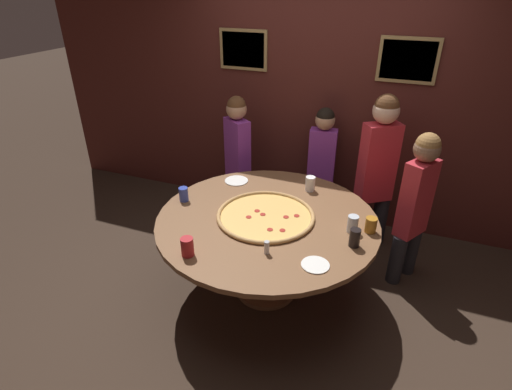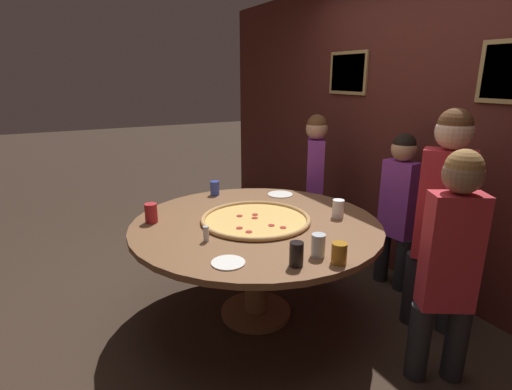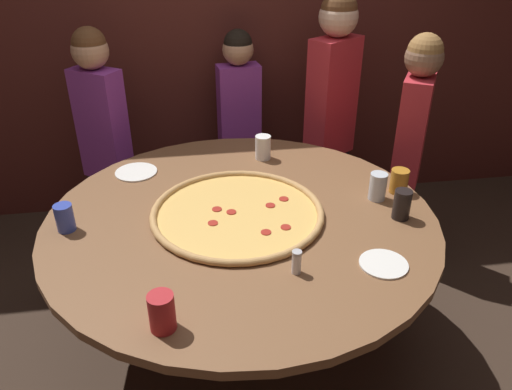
{
  "view_description": "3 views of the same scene",
  "coord_description": "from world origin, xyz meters",
  "px_view_note": "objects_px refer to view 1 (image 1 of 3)",
  "views": [
    {
      "loc": [
        0.9,
        -2.51,
        2.41
      ],
      "look_at": [
        -0.11,
        0.05,
        0.9
      ],
      "focal_mm": 28.0,
      "sensor_mm": 36.0,
      "label": 1
    },
    {
      "loc": [
        2.32,
        -1.24,
        1.73
      ],
      "look_at": [
        0.0,
        -0.0,
        0.94
      ],
      "focal_mm": 28.0,
      "sensor_mm": 36.0,
      "label": 2
    },
    {
      "loc": [
        -0.22,
        -1.88,
        1.93
      ],
      "look_at": [
        0.07,
        0.0,
        0.84
      ],
      "focal_mm": 35.0,
      "sensor_mm": 36.0,
      "label": 3
    }
  ],
  "objects_px": {
    "drink_cup_centre_back": "(371,225)",
    "white_plate_right_side": "(236,181)",
    "white_plate_beside_cup": "(315,265)",
    "diner_centre_back": "(377,166)",
    "diner_far_right": "(322,161)",
    "drink_cup_far_left": "(353,224)",
    "diner_far_left": "(238,153)",
    "drink_cup_far_right": "(355,238)",
    "diner_side_right": "(416,202)",
    "drink_cup_front_edge": "(187,247)",
    "drink_cup_beside_pizza": "(310,184)",
    "condiment_shaker": "(267,247)",
    "giant_pizza": "(266,215)",
    "drink_cup_near_left": "(184,194)",
    "dining_table": "(267,230)"
  },
  "relations": [
    {
      "from": "drink_cup_centre_back",
      "to": "white_plate_right_side",
      "type": "xyz_separation_m",
      "value": [
        -1.27,
        0.4,
        -0.05
      ]
    },
    {
      "from": "white_plate_right_side",
      "to": "white_plate_beside_cup",
      "type": "bearing_deg",
      "value": -43.5
    },
    {
      "from": "drink_cup_centre_back",
      "to": "diner_centre_back",
      "type": "bearing_deg",
      "value": 94.44
    },
    {
      "from": "white_plate_beside_cup",
      "to": "diner_far_right",
      "type": "height_order",
      "value": "diner_far_right"
    },
    {
      "from": "drink_cup_far_left",
      "to": "diner_far_left",
      "type": "relative_size",
      "value": 0.09
    },
    {
      "from": "drink_cup_far_right",
      "to": "diner_side_right",
      "type": "height_order",
      "value": "diner_side_right"
    },
    {
      "from": "drink_cup_centre_back",
      "to": "diner_side_right",
      "type": "xyz_separation_m",
      "value": [
        0.29,
        0.53,
        -0.02
      ]
    },
    {
      "from": "drink_cup_centre_back",
      "to": "drink_cup_far_right",
      "type": "bearing_deg",
      "value": -110.17
    },
    {
      "from": "drink_cup_far_left",
      "to": "diner_far_right",
      "type": "bearing_deg",
      "value": 113.3
    },
    {
      "from": "drink_cup_front_edge",
      "to": "diner_centre_back",
      "type": "bearing_deg",
      "value": 57.99
    },
    {
      "from": "drink_cup_beside_pizza",
      "to": "diner_far_left",
      "type": "bearing_deg",
      "value": 153.37
    },
    {
      "from": "drink_cup_far_left",
      "to": "diner_far_left",
      "type": "height_order",
      "value": "diner_far_left"
    },
    {
      "from": "drink_cup_beside_pizza",
      "to": "white_plate_beside_cup",
      "type": "xyz_separation_m",
      "value": [
        0.3,
        -1.01,
        -0.06
      ]
    },
    {
      "from": "diner_far_right",
      "to": "drink_cup_beside_pizza",
      "type": "bearing_deg",
      "value": 87.68
    },
    {
      "from": "drink_cup_centre_back",
      "to": "diner_far_right",
      "type": "xyz_separation_m",
      "value": [
        -0.63,
        1.13,
        -0.06
      ]
    },
    {
      "from": "white_plate_right_side",
      "to": "condiment_shaker",
      "type": "distance_m",
      "value": 1.13
    },
    {
      "from": "diner_far_left",
      "to": "diner_side_right",
      "type": "height_order",
      "value": "diner_far_left"
    },
    {
      "from": "drink_cup_front_edge",
      "to": "diner_side_right",
      "type": "bearing_deg",
      "value": 42.11
    },
    {
      "from": "drink_cup_far_left",
      "to": "diner_side_right",
      "type": "height_order",
      "value": "diner_side_right"
    },
    {
      "from": "drink_cup_centre_back",
      "to": "white_plate_beside_cup",
      "type": "bearing_deg",
      "value": -117.51
    },
    {
      "from": "drink_cup_far_left",
      "to": "condiment_shaker",
      "type": "xyz_separation_m",
      "value": [
        -0.5,
        -0.48,
        -0.02
      ]
    },
    {
      "from": "drink_cup_beside_pizza",
      "to": "diner_side_right",
      "type": "height_order",
      "value": "diner_side_right"
    },
    {
      "from": "white_plate_right_side",
      "to": "diner_centre_back",
      "type": "bearing_deg",
      "value": 23.73
    },
    {
      "from": "giant_pizza",
      "to": "diner_far_right",
      "type": "relative_size",
      "value": 0.6
    },
    {
      "from": "drink_cup_near_left",
      "to": "diner_far_right",
      "type": "distance_m",
      "value": 1.52
    },
    {
      "from": "diner_far_right",
      "to": "white_plate_beside_cup",
      "type": "bearing_deg",
      "value": 95.35
    },
    {
      "from": "dining_table",
      "to": "diner_centre_back",
      "type": "height_order",
      "value": "diner_centre_back"
    },
    {
      "from": "giant_pizza",
      "to": "drink_cup_near_left",
      "type": "distance_m",
      "value": 0.74
    },
    {
      "from": "drink_cup_far_left",
      "to": "drink_cup_centre_back",
      "type": "height_order",
      "value": "drink_cup_far_left"
    },
    {
      "from": "white_plate_beside_cup",
      "to": "diner_side_right",
      "type": "xyz_separation_m",
      "value": [
        0.57,
        1.06,
        0.04
      ]
    },
    {
      "from": "drink_cup_beside_pizza",
      "to": "drink_cup_near_left",
      "type": "xyz_separation_m",
      "value": [
        -0.94,
        -0.57,
        -0.01
      ]
    },
    {
      "from": "drink_cup_front_edge",
      "to": "condiment_shaker",
      "type": "xyz_separation_m",
      "value": [
        0.49,
        0.22,
        -0.02
      ]
    },
    {
      "from": "diner_far_left",
      "to": "condiment_shaker",
      "type": "bearing_deg",
      "value": 155.35
    },
    {
      "from": "drink_cup_near_left",
      "to": "condiment_shaker",
      "type": "height_order",
      "value": "drink_cup_near_left"
    },
    {
      "from": "drink_cup_centre_back",
      "to": "diner_side_right",
      "type": "bearing_deg",
      "value": 60.79
    },
    {
      "from": "condiment_shaker",
      "to": "diner_far_left",
      "type": "xyz_separation_m",
      "value": [
        -0.86,
        1.45,
        -0.0
      ]
    },
    {
      "from": "dining_table",
      "to": "diner_centre_back",
      "type": "xyz_separation_m",
      "value": [
        0.71,
        1.02,
        0.25
      ]
    },
    {
      "from": "drink_cup_front_edge",
      "to": "drink_cup_near_left",
      "type": "height_order",
      "value": "drink_cup_front_edge"
    },
    {
      "from": "white_plate_right_side",
      "to": "diner_far_right",
      "type": "distance_m",
      "value": 0.97
    },
    {
      "from": "diner_far_right",
      "to": "drink_cup_front_edge",
      "type": "bearing_deg",
      "value": 69.05
    },
    {
      "from": "drink_cup_near_left",
      "to": "diner_far_left",
      "type": "height_order",
      "value": "diner_far_left"
    },
    {
      "from": "giant_pizza",
      "to": "drink_cup_beside_pizza",
      "type": "distance_m",
      "value": 0.6
    },
    {
      "from": "drink_cup_near_left",
      "to": "white_plate_right_side",
      "type": "distance_m",
      "value": 0.56
    },
    {
      "from": "diner_far_left",
      "to": "diner_side_right",
      "type": "xyz_separation_m",
      "value": [
        1.78,
        -0.39,
        -0.0
      ]
    },
    {
      "from": "condiment_shaker",
      "to": "diner_far_left",
      "type": "relative_size",
      "value": 0.07
    },
    {
      "from": "condiment_shaker",
      "to": "diner_far_left",
      "type": "bearing_deg",
      "value": 120.67
    },
    {
      "from": "dining_table",
      "to": "drink_cup_centre_back",
      "type": "distance_m",
      "value": 0.8
    },
    {
      "from": "drink_cup_far_right",
      "to": "diner_centre_back",
      "type": "height_order",
      "value": "diner_centre_back"
    },
    {
      "from": "white_plate_right_side",
      "to": "diner_centre_back",
      "type": "xyz_separation_m",
      "value": [
        1.19,
        0.52,
        0.13
      ]
    },
    {
      "from": "drink_cup_beside_pizza",
      "to": "diner_far_left",
      "type": "distance_m",
      "value": 1.01
    }
  ]
}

